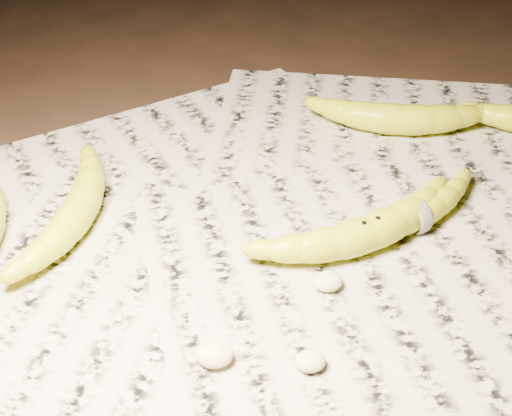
{
  "coord_description": "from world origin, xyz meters",
  "views": [
    {
      "loc": [
        -0.1,
        -0.56,
        0.52
      ],
      "look_at": [
        -0.02,
        0.03,
        0.05
      ],
      "focal_mm": 50.0,
      "sensor_mm": 36.0,
      "label": 1
    }
  ],
  "objects": [
    {
      "name": "ground",
      "position": [
        0.0,
        0.0,
        0.0
      ],
      "size": [
        3.0,
        3.0,
        0.0
      ],
      "primitive_type": "plane",
      "color": "black",
      "rests_on": "ground"
    },
    {
      "name": "newspaper_patch",
      "position": [
        0.03,
        0.04,
        0.0
      ],
      "size": [
        0.9,
        0.7,
        0.01
      ],
      "primitive_type": "cube",
      "color": "#B8B19D",
      "rests_on": "ground"
    },
    {
      "name": "banana_left_b",
      "position": [
        -0.21,
        0.09,
        0.03
      ],
      "size": [
        0.12,
        0.21,
        0.04
      ],
      "primitive_type": null,
      "rotation": [
        0.0,
        0.0,
        1.26
      ],
      "color": "yellow",
      "rests_on": "newspaper_patch"
    },
    {
      "name": "banana_center",
      "position": [
        0.1,
        0.0,
        0.03
      ],
      "size": [
        0.23,
        0.14,
        0.04
      ],
      "primitive_type": null,
      "rotation": [
        0.0,
        0.0,
        0.33
      ],
      "color": "yellow",
      "rests_on": "newspaper_patch"
    },
    {
      "name": "banana_taped",
      "position": [
        0.16,
        0.03,
        0.02
      ],
      "size": [
        0.2,
        0.13,
        0.03
      ],
      "primitive_type": null,
      "rotation": [
        0.0,
        0.0,
        0.42
      ],
      "color": "yellow",
      "rests_on": "newspaper_patch"
    },
    {
      "name": "banana_upper_a",
      "position": [
        0.2,
        0.22,
        0.03
      ],
      "size": [
        0.23,
        0.11,
        0.04
      ],
      "primitive_type": null,
      "rotation": [
        0.0,
        0.0,
        -0.23
      ],
      "color": "yellow",
      "rests_on": "newspaper_patch"
    },
    {
      "name": "measuring_tape",
      "position": [
        0.16,
        0.03,
        0.02
      ],
      "size": [
        0.02,
        0.04,
        0.04
      ],
      "primitive_type": "torus",
      "rotation": [
        0.0,
        1.57,
        0.42
      ],
      "color": "white",
      "rests_on": "newspaper_patch"
    },
    {
      "name": "flesh_chunk_a",
      "position": [
        -0.08,
        -0.13,
        0.02
      ],
      "size": [
        0.03,
        0.03,
        0.02
      ],
      "primitive_type": "ellipsoid",
      "color": "beige",
      "rests_on": "newspaper_patch"
    },
    {
      "name": "flesh_chunk_b",
      "position": [
        0.0,
        -0.15,
        0.02
      ],
      "size": [
        0.03,
        0.02,
        0.02
      ],
      "primitive_type": "ellipsoid",
      "color": "beige",
      "rests_on": "newspaper_patch"
    },
    {
      "name": "flesh_chunk_c",
      "position": [
        0.04,
        -0.05,
        0.02
      ],
      "size": [
        0.03,
        0.03,
        0.02
      ],
      "primitive_type": "ellipsoid",
      "color": "beige",
      "rests_on": "newspaper_patch"
    }
  ]
}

